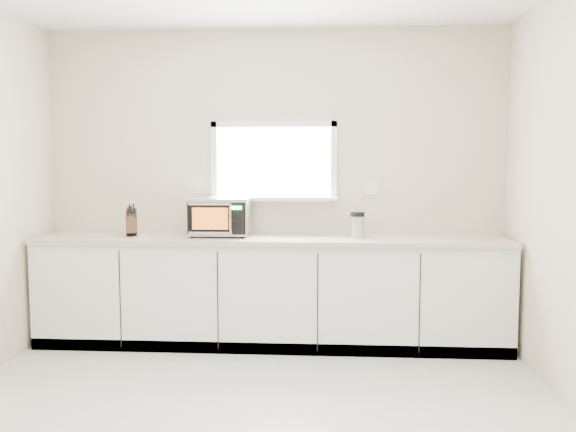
{
  "coord_description": "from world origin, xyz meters",
  "views": [
    {
      "loc": [
        0.49,
        -3.35,
        1.55
      ],
      "look_at": [
        0.15,
        1.55,
        1.11
      ],
      "focal_mm": 38.0,
      "sensor_mm": 36.0,
      "label": 1
    }
  ],
  "objects": [
    {
      "name": "cabinets",
      "position": [
        0.0,
        1.7,
        0.44
      ],
      "size": [
        3.92,
        0.6,
        0.88
      ],
      "primitive_type": "cube",
      "color": "white",
      "rests_on": "ground"
    },
    {
      "name": "countertop",
      "position": [
        0.0,
        1.69,
        0.9
      ],
      "size": [
        3.92,
        0.64,
        0.04
      ],
      "primitive_type": "cube",
      "color": "beige",
      "rests_on": "cabinets"
    },
    {
      "name": "coffee_grinder",
      "position": [
        0.72,
        1.71,
        1.03
      ],
      "size": [
        0.13,
        0.13,
        0.22
      ],
      "rotation": [
        0.0,
        0.0,
        -0.01
      ],
      "color": "#AFB2B7",
      "rests_on": "countertop"
    },
    {
      "name": "ground",
      "position": [
        0.0,
        0.0,
        0.0
      ],
      "size": [
        4.0,
        4.0,
        0.0
      ],
      "primitive_type": "plane",
      "color": "beige",
      "rests_on": "ground"
    },
    {
      "name": "knife_block",
      "position": [
        -1.19,
        1.69,
        1.04
      ],
      "size": [
        0.15,
        0.21,
        0.28
      ],
      "rotation": [
        0.0,
        0.0,
        0.34
      ],
      "color": "#483319",
      "rests_on": "countertop"
    },
    {
      "name": "microwave",
      "position": [
        -0.44,
        1.75,
        1.09
      ],
      "size": [
        0.51,
        0.42,
        0.32
      ],
      "rotation": [
        0.0,
        0.0,
        0.02
      ],
      "color": "black",
      "rests_on": "countertop"
    },
    {
      "name": "back_wall",
      "position": [
        0.0,
        2.0,
        1.36
      ],
      "size": [
        4.0,
        0.17,
        2.7
      ],
      "color": "beige",
      "rests_on": "ground"
    },
    {
      "name": "cutting_board",
      "position": [
        -0.58,
        1.94,
        1.08
      ],
      "size": [
        0.33,
        0.08,
        0.32
      ],
      "primitive_type": "cylinder",
      "rotation": [
        1.4,
        0.0,
        0.0
      ],
      "color": "#AF7044",
      "rests_on": "countertop"
    }
  ]
}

